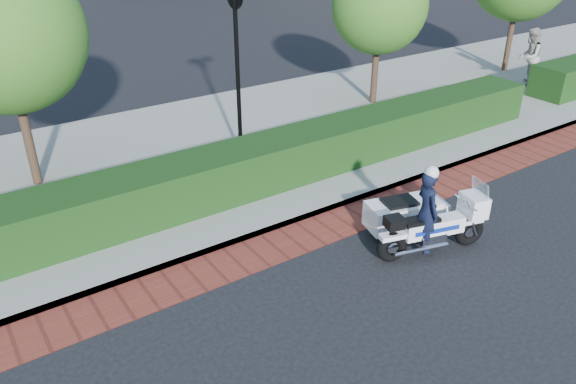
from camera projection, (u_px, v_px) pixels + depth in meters
ground at (343, 279)px, 9.64m from camera, size 120.00×120.00×0.00m
brick_strip at (293, 240)px, 10.74m from camera, size 60.00×1.00×0.01m
sidewalk at (191, 157)px, 14.00m from camera, size 60.00×8.00×0.15m
hedge_main at (237, 171)px, 11.97m from camera, size 18.00×1.20×1.00m
lamppost at (236, 42)px, 12.57m from camera, size 1.02×0.70×4.21m
tree_b at (4, 34)px, 11.05m from camera, size 3.20×3.20×4.89m
tree_c at (380, 6)px, 16.22m from camera, size 2.80×2.80×4.30m
police_motorcycle at (420, 216)px, 10.32m from camera, size 2.18×1.85×1.80m
pedestrian at (529, 57)px, 18.75m from camera, size 1.14×1.03×1.91m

